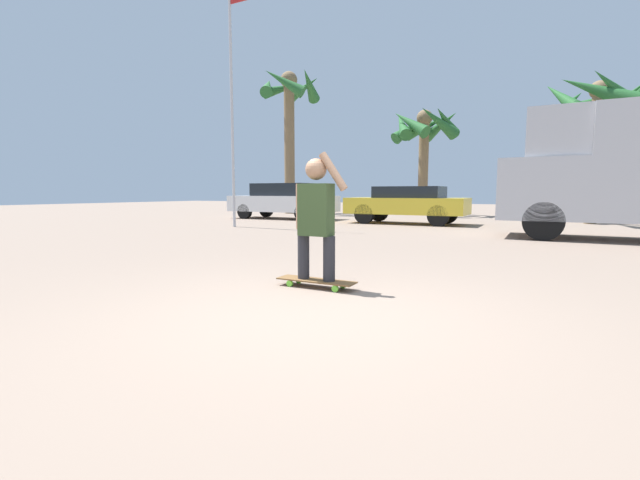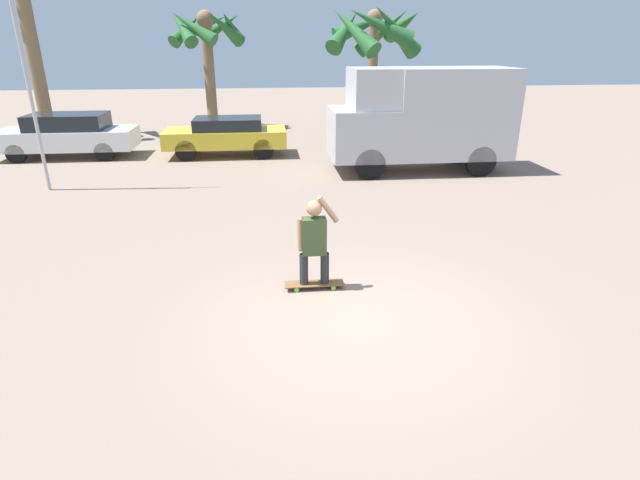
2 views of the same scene
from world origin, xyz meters
TOP-DOWN VIEW (x-y plane):
  - ground_plane at (0.00, 0.00)m, footprint 80.00×80.00m
  - skateboard at (-0.56, 1.03)m, footprint 0.96×0.25m
  - person_skateboarder at (-0.56, 1.03)m, footprint 0.66×0.25m
  - camper_van at (3.59, 8.76)m, footprint 5.46×2.03m
  - parked_car_yellow at (-2.59, 11.69)m, footprint 4.21×1.74m
  - parked_car_white at (-8.07, 12.05)m, footprint 4.57×1.82m
  - palm_tree_near_van at (3.26, 14.80)m, footprint 3.88×4.00m
  - palm_tree_center_background at (-3.59, 17.77)m, footprint 3.51×3.49m
  - flagpole at (-7.12, 7.70)m, footprint 1.10×0.12m

SIDE VIEW (x-z plane):
  - ground_plane at x=0.00m, z-range 0.00..0.00m
  - skateboard at x=-0.56m, z-range 0.03..0.12m
  - parked_car_yellow at x=-2.59m, z-range 0.07..1.40m
  - parked_car_white at x=-8.07m, z-range 0.04..1.53m
  - person_skateboarder at x=-0.56m, z-range 0.15..1.63m
  - camper_van at x=3.59m, z-range 0.14..3.22m
  - palm_tree_center_background at x=-3.59m, z-range 1.51..6.71m
  - palm_tree_near_van at x=3.26m, z-range 1.54..6.80m
  - flagpole at x=-7.12m, z-range 0.49..8.14m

